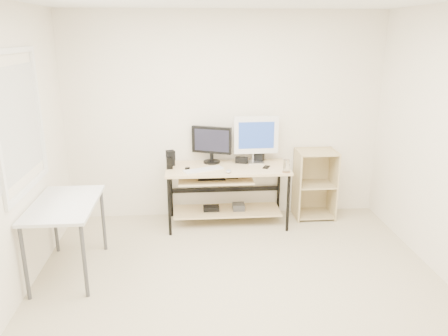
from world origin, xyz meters
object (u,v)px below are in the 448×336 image
object	(u,v)px
desk	(225,183)
side_table	(65,210)
shelf_unit	(314,183)
audio_controller	(169,163)
black_monitor	(212,142)
white_imac	(256,136)

from	to	relation	value
desk	side_table	xyz separation A→B (m)	(-1.65, -1.06, 0.13)
shelf_unit	audio_controller	world-z (taller)	shelf_unit
side_table	audio_controller	xyz separation A→B (m)	(0.98, 1.03, 0.15)
side_table	black_monitor	size ratio (longest dim) A/B	2.03
desk	audio_controller	size ratio (longest dim) A/B	10.10
white_imac	shelf_unit	bearing A→B (deg)	-0.52
white_imac	desk	bearing A→B (deg)	-160.84
shelf_unit	audio_controller	distance (m)	1.90
white_imac	audio_controller	size ratio (longest dim) A/B	4.01
audio_controller	white_imac	bearing A→B (deg)	0.78
desk	white_imac	size ratio (longest dim) A/B	2.52
side_table	black_monitor	xyz separation A→B (m)	(1.50, 1.26, 0.35)
shelf_unit	black_monitor	xyz separation A→B (m)	(-1.33, 0.04, 0.56)
desk	white_imac	bearing A→B (deg)	20.53
desk	side_table	size ratio (longest dim) A/B	1.50
side_table	audio_controller	distance (m)	1.43
white_imac	audio_controller	xyz separation A→B (m)	(-1.07, -0.18, -0.27)
desk	side_table	world-z (taller)	same
desk	black_monitor	distance (m)	0.54
desk	shelf_unit	xyz separation A→B (m)	(1.18, 0.16, -0.09)
shelf_unit	desk	bearing A→B (deg)	-172.23
black_monitor	white_imac	size ratio (longest dim) A/B	0.83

